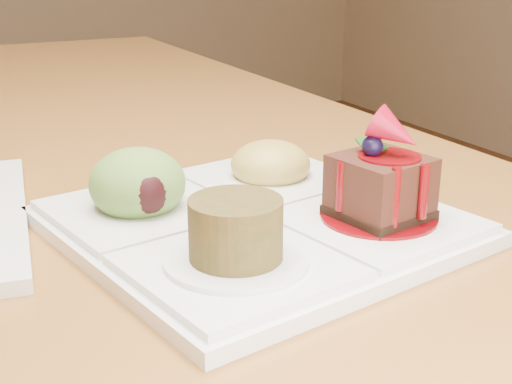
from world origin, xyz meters
name	(u,v)px	position (x,y,z in m)	size (l,w,h in m)	color
sampler_plate	(251,206)	(0.17, -0.36, 0.77)	(0.33, 0.33, 0.11)	silver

